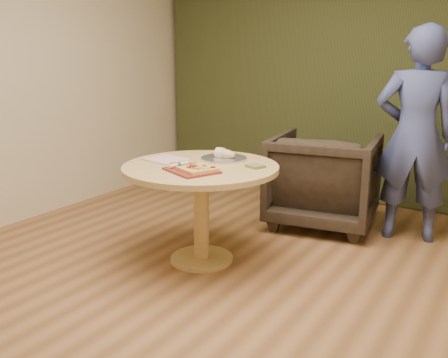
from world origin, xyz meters
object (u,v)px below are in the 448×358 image
flatbread_pizza (198,169)px  armchair (324,175)px  bread_roll (223,154)px  person_standing (415,136)px  serving_tray (224,158)px  pedestal_table (201,184)px  pizza_paddle (191,170)px  cutlery_roll (178,165)px

flatbread_pizza → armchair: 1.56m
bread_roll → person_standing: (1.19, 1.08, 0.09)m
serving_tray → bread_roll: bread_roll is taller
flatbread_pizza → person_standing: person_standing is taller
pedestal_table → pizza_paddle: size_ratio=2.42×
cutlery_roll → armchair: bearing=84.3°
pizza_paddle → serving_tray: size_ratio=1.33×
pedestal_table → pizza_paddle: bearing=-75.3°
armchair → pizza_paddle: bearing=65.3°
armchair → person_standing: (0.74, 0.06, 0.42)m
serving_tray → armchair: size_ratio=0.38×
pedestal_table → bread_roll: (0.03, 0.26, 0.18)m
cutlery_roll → person_standing: bearing=64.4°
pedestal_table → pizza_paddle: (0.05, -0.19, 0.15)m
pizza_paddle → serving_tray: bearing=114.8°
cutlery_roll → bread_roll: bearing=92.9°
flatbread_pizza → armchair: size_ratio=0.31×
cutlery_roll → bread_roll: size_ratio=1.02×
flatbread_pizza → cutlery_roll: 0.18m
pedestal_table → serving_tray: size_ratio=3.22×
flatbread_pizza → cutlery_roll: (-0.18, 0.02, 0.00)m
pizza_paddle → armchair: (0.42, 1.48, -0.29)m
flatbread_pizza → serving_tray: size_ratio=0.81×
pizza_paddle → pedestal_table: bearing=127.7°
serving_tray → person_standing: bearing=42.5°
pedestal_table → person_standing: size_ratio=0.65×
flatbread_pizza → serving_tray: 0.47m
serving_tray → bread_roll: bearing=180.0°
bread_roll → cutlery_roll: bearing=-101.5°
serving_tray → person_standing: size_ratio=0.20×
flatbread_pizza → bread_roll: (-0.09, 0.47, 0.02)m
pizza_paddle → serving_tray: 0.46m
pedestal_table → flatbread_pizza: 0.29m
pedestal_table → cutlery_roll: size_ratio=5.81×
bread_roll → flatbread_pizza: bearing=-79.3°
person_standing → flatbread_pizza: bearing=37.4°
bread_roll → pizza_paddle: bearing=-87.1°
flatbread_pizza → cutlery_roll: bearing=173.6°
flatbread_pizza → cutlery_roll: flatbread_pizza is taller
pedestal_table → bread_roll: bearing=84.1°
cutlery_roll → armchair: size_ratio=0.21×
bread_roll → person_standing: size_ratio=0.11×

